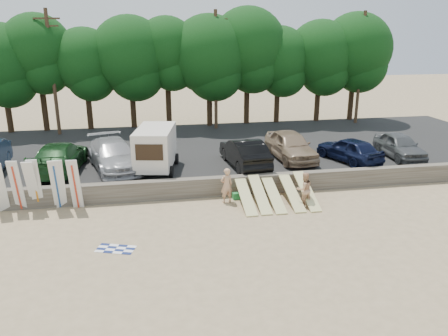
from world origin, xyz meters
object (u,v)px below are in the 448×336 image
Objects in this scene: car_2 at (114,155)px; car_6 at (400,146)px; beachgoer_a at (226,185)px; car_1 at (60,157)px; beachgoer_b at (304,189)px; cooler at (236,196)px; box_trailer at (155,147)px; car_5 at (349,149)px; car_3 at (245,153)px; car_4 at (290,145)px.

car_6 is (17.17, -0.72, -0.07)m from car_2.
car_1 is at bearing -42.03° from beachgoer_a.
car_2 reaches higher than car_6.
cooler is (-3.06, 1.44, -0.69)m from beachgoer_b.
car_1 is (-5.24, 0.78, -0.53)m from box_trailer.
car_6 reaches higher than car_5.
box_trailer is 0.94× the size of car_5.
car_5 is at bearing -19.04° from car_2.
car_6 is 9.24m from beachgoer_b.
car_3 reaches higher than beachgoer_b.
car_4 is 6.07m from cooler.
car_1 reaches higher than car_5.
cooler is (-1.14, -3.22, -1.35)m from car_3.
cooler is at bearing -164.12° from beachgoer_a.
beachgoer_b is (12.19, -5.59, -0.67)m from car_1.
beachgoer_b is (6.95, -4.81, -1.20)m from box_trailer.
car_5 is 11.35× the size of cooler.
car_1 reaches higher than cooler.
cooler is at bearing -34.65° from beachgoer_b.
beachgoer_a is 0.99m from cooler.
car_6 is at bearing 10.88° from box_trailer.
car_3 reaches higher than beachgoer_a.
car_5 is 6.37m from beachgoer_b.
car_6 is at bearing -9.86° from car_4.
car_1 reaches higher than beachgoer_b.
car_2 reaches higher than car_5.
car_1 is 1.01× the size of car_2.
car_2 is at bearing -40.11° from beachgoer_b.
car_5 is (3.31, -1.07, -0.12)m from car_4.
car_1 reaches higher than car_6.
cooler is (0.57, 0.33, -0.73)m from beachgoer_a.
car_1 is 1.13× the size of car_4.
car_5 is (13.74, -0.98, -0.08)m from car_2.
car_2 is at bearing -52.23° from beachgoer_a.
car_3 is 6.37m from car_5.
box_trailer is 8.15m from car_4.
box_trailer is 14.85m from car_6.
box_trailer is at bearing -31.43° from car_2.
car_3 is at bearing 178.64° from car_1.
car_2 is 3.15× the size of beachgoer_a.
car_3 is at bearing -77.13° from beachgoer_b.
beachgoer_b is 3.45m from cooler.
box_trailer is at bearing -7.12° from car_3.
car_6 is at bearing -158.27° from beachgoer_b.
car_6 reaches higher than beachgoer_a.
car_5 reaches higher than cooler.
car_1 is at bearing -23.55° from car_5.
car_3 is 12.89× the size of cooler.
car_1 is at bearing -34.11° from beachgoer_b.
car_4 reaches higher than car_3.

